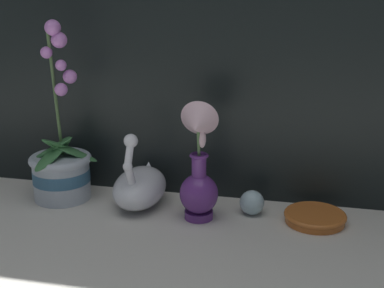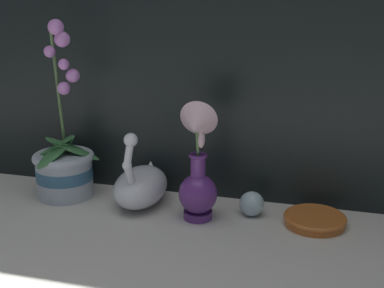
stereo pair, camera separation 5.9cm
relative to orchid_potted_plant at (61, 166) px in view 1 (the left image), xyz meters
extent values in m
plane|color=beige|center=(0.33, -0.10, -0.09)|extent=(2.80, 2.80, 0.00)
cylinder|color=#B2BCCC|center=(0.00, 0.00, -0.03)|extent=(0.15, 0.15, 0.12)
cylinder|color=#386689|center=(0.00, 0.00, -0.03)|extent=(0.15, 0.15, 0.03)
torus|color=#B2BCCC|center=(0.00, 0.00, 0.02)|extent=(0.16, 0.16, 0.02)
cylinder|color=#4C6B3D|center=(0.00, 0.00, 0.19)|extent=(0.01, 0.04, 0.32)
ellipsoid|color=#38703D|center=(0.02, 0.01, 0.04)|extent=(0.15, 0.07, 0.07)
ellipsoid|color=#38703D|center=(0.00, 0.03, 0.04)|extent=(0.08, 0.17, 0.09)
ellipsoid|color=#38703D|center=(-0.03, 0.00, 0.04)|extent=(0.13, 0.06, 0.08)
ellipsoid|color=#38703D|center=(-0.01, -0.02, 0.04)|extent=(0.07, 0.15, 0.06)
sphere|color=#C67AD1|center=(0.01, -0.01, 0.35)|extent=(0.04, 0.04, 0.04)
sphere|color=#C67AD1|center=(0.02, 0.00, 0.32)|extent=(0.04, 0.04, 0.04)
sphere|color=#C67AD1|center=(-0.01, -0.01, 0.29)|extent=(0.03, 0.03, 0.03)
sphere|color=#C67AD1|center=(0.03, -0.01, 0.26)|extent=(0.03, 0.03, 0.03)
sphere|color=#C67AD1|center=(0.04, 0.00, 0.23)|extent=(0.03, 0.03, 0.03)
sphere|color=#C67AD1|center=(0.03, -0.02, 0.21)|extent=(0.03, 0.03, 0.03)
ellipsoid|color=white|center=(0.21, 0.00, -0.04)|extent=(0.13, 0.19, 0.10)
cone|color=white|center=(0.21, 0.07, -0.03)|extent=(0.06, 0.08, 0.07)
cylinder|color=white|center=(0.21, -0.07, 0.02)|extent=(0.02, 0.05, 0.07)
sphere|color=white|center=(0.21, -0.09, 0.05)|extent=(0.02, 0.02, 0.02)
cylinder|color=white|center=(0.21, -0.07, 0.07)|extent=(0.02, 0.04, 0.06)
sphere|color=white|center=(0.21, -0.06, 0.10)|extent=(0.03, 0.03, 0.03)
cylinder|color=#602D7F|center=(0.37, -0.04, -0.08)|extent=(0.07, 0.07, 0.02)
ellipsoid|color=#602D7F|center=(0.37, -0.04, -0.03)|extent=(0.09, 0.09, 0.10)
cylinder|color=#602D7F|center=(0.37, -0.04, 0.04)|extent=(0.04, 0.04, 0.05)
torus|color=#602D7F|center=(0.37, -0.04, 0.07)|extent=(0.04, 0.04, 0.01)
cylinder|color=#567A47|center=(0.37, -0.05, 0.10)|extent=(0.01, 0.02, 0.07)
cone|color=beige|center=(0.37, -0.06, 0.15)|extent=(0.09, 0.08, 0.10)
ellipsoid|color=beige|center=(0.38, -0.05, 0.11)|extent=(0.02, 0.02, 0.04)
sphere|color=silver|center=(0.50, 0.01, -0.06)|extent=(0.06, 0.06, 0.06)
cylinder|color=#C66628|center=(0.65, -0.01, -0.08)|extent=(0.14, 0.14, 0.02)
torus|color=#C66628|center=(0.65, -0.01, -0.07)|extent=(0.15, 0.15, 0.01)
camera|label=1|loc=(0.61, -1.19, 0.47)|focal=50.00mm
camera|label=2|loc=(0.67, -1.18, 0.47)|focal=50.00mm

